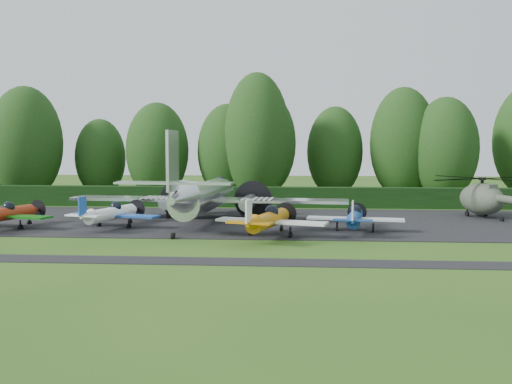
# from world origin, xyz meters

# --- Properties ---
(ground) EXTENTS (160.00, 160.00, 0.00)m
(ground) POSITION_xyz_m (0.00, 0.00, 0.00)
(ground) COLOR #2A5317
(ground) RESTS_ON ground
(apron) EXTENTS (70.00, 18.00, 0.01)m
(apron) POSITION_xyz_m (0.00, 10.00, 0.00)
(apron) COLOR black
(apron) RESTS_ON ground
(taxiway_verge) EXTENTS (70.00, 2.00, 0.00)m
(taxiway_verge) POSITION_xyz_m (0.00, -6.00, 0.00)
(taxiway_verge) COLOR black
(taxiway_verge) RESTS_ON ground
(hedgerow) EXTENTS (90.00, 1.60, 2.00)m
(hedgerow) POSITION_xyz_m (0.00, 21.00, 0.00)
(hedgerow) COLOR black
(hedgerow) RESTS_ON ground
(transport_plane) EXTENTS (22.97, 17.62, 7.36)m
(transport_plane) POSITION_xyz_m (-0.54, 9.47, 2.05)
(transport_plane) COLOR silver
(transport_plane) RESTS_ON ground
(light_plane_red) EXTENTS (7.14, 7.51, 2.74)m
(light_plane_red) POSITION_xyz_m (-14.43, 4.26, 1.14)
(light_plane_red) COLOR #96290D
(light_plane_red) RESTS_ON ground
(light_plane_white) EXTENTS (6.97, 7.33, 2.68)m
(light_plane_white) POSITION_xyz_m (-6.76, 5.44, 1.12)
(light_plane_white) COLOR white
(light_plane_white) RESTS_ON ground
(light_plane_orange) EXTENTS (7.60, 7.99, 2.92)m
(light_plane_orange) POSITION_xyz_m (5.04, 2.04, 1.22)
(light_plane_orange) COLOR #C1770B
(light_plane_orange) RESTS_ON ground
(light_plane_blue) EXTENTS (6.80, 7.15, 2.61)m
(light_plane_blue) POSITION_xyz_m (10.97, 4.70, 1.09)
(light_plane_blue) COLOR navy
(light_plane_blue) RESTS_ON ground
(helicopter) EXTENTS (10.63, 12.44, 3.42)m
(helicopter) POSITION_xyz_m (22.49, 13.83, 1.84)
(helicopter) COLOR #3B4636
(helicopter) RESTS_ON ground
(tree_0) EXTENTS (6.66, 6.66, 10.77)m
(tree_0) POSITION_xyz_m (11.33, 33.50, 5.37)
(tree_0) COLOR black
(tree_0) RESTS_ON ground
(tree_3) EXTENTS (7.27, 7.27, 11.49)m
(tree_3) POSITION_xyz_m (23.22, 29.42, 5.73)
(tree_3) COLOR black
(tree_3) RESTS_ON ground
(tree_4) EXTENTS (7.17, 7.17, 11.04)m
(tree_4) POSITION_xyz_m (-9.22, 29.29, 5.51)
(tree_4) COLOR black
(tree_4) RESTS_ON ground
(tree_5) EXTENTS (6.98, 6.98, 10.87)m
(tree_5) POSITION_xyz_m (-1.07, 29.54, 5.42)
(tree_5) COLOR black
(tree_5) RESTS_ON ground
(tree_6) EXTENTS (8.56, 8.56, 12.71)m
(tree_6) POSITION_xyz_m (2.42, 30.38, 6.35)
(tree_6) COLOR black
(tree_6) RESTS_ON ground
(tree_7) EXTENTS (5.96, 5.96, 9.30)m
(tree_7) POSITION_xyz_m (-16.77, 31.56, 4.63)
(tree_7) COLOR black
(tree_7) RESTS_ON ground
(tree_9) EXTENTS (7.55, 7.55, 12.79)m
(tree_9) POSITION_xyz_m (18.96, 31.39, 6.38)
(tree_9) COLOR black
(tree_9) RESTS_ON ground
(tree_11) EXTENTS (8.14, 8.14, 12.83)m
(tree_11) POSITION_xyz_m (-23.93, 27.48, 6.41)
(tree_11) COLOR black
(tree_11) RESTS_ON ground
(tree_12) EXTENTS (7.24, 7.24, 14.11)m
(tree_12) POSITION_xyz_m (2.43, 27.38, 7.04)
(tree_12) COLOR black
(tree_12) RESTS_ON ground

